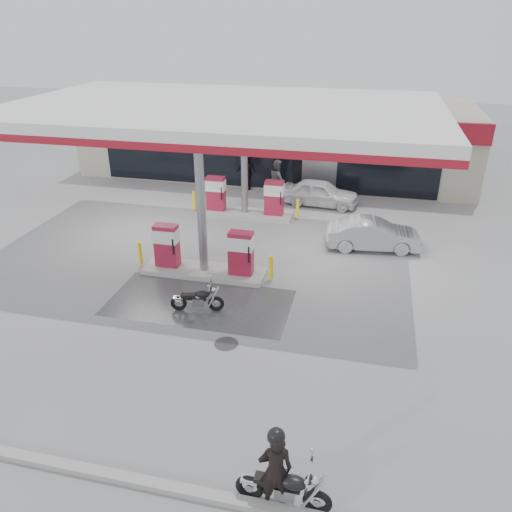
{
  "coord_description": "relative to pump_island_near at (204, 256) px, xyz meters",
  "views": [
    {
      "loc": [
        5.55,
        -13.34,
        8.62
      ],
      "look_at": [
        2.08,
        1.45,
        1.2
      ],
      "focal_mm": 35.0,
      "sensor_mm": 36.0,
      "label": 1
    }
  ],
  "objects": [
    {
      "name": "parked_car_right",
      "position": [
        5.77,
        12.0,
        -0.12
      ],
      "size": [
        4.31,
        2.13,
        1.18
      ],
      "primitive_type": "imported",
      "rotation": [
        0.0,
        0.0,
        1.53
      ],
      "color": "black",
      "rests_on": "ground"
    },
    {
      "name": "biker_main",
      "position": [
        4.39,
        -8.8,
        0.19
      ],
      "size": [
        0.75,
        0.6,
        1.81
      ],
      "primitive_type": "imported",
      "rotation": [
        0.0,
        0.0,
        3.42
      ],
      "color": "black",
      "rests_on": "ground"
    },
    {
      "name": "main_motorcycle",
      "position": [
        4.58,
        -8.8,
        -0.28
      ],
      "size": [
        1.91,
        0.73,
        0.98
      ],
      "rotation": [
        0.0,
        0.0,
        -0.02
      ],
      "color": "black",
      "rests_on": "ground"
    },
    {
      "name": "ground",
      "position": [
        0.0,
        -2.0,
        -0.71
      ],
      "size": [
        90.0,
        90.0,
        0.0
      ],
      "primitive_type": "plane",
      "color": "gray",
      "rests_on": "ground"
    },
    {
      "name": "attendant",
      "position": [
        1.01,
        8.8,
        0.29
      ],
      "size": [
        1.04,
        1.17,
        1.99
      ],
      "primitive_type": "imported",
      "rotation": [
        0.0,
        0.0,
        1.92
      ],
      "color": "#525257",
      "rests_on": "ground"
    },
    {
      "name": "wet_patch",
      "position": [
        0.5,
        -2.0,
        -0.71
      ],
      "size": [
        6.0,
        3.0,
        0.0
      ],
      "primitive_type": "cube",
      "color": "#4C4C4F",
      "rests_on": "ground"
    },
    {
      "name": "store_building",
      "position": [
        0.01,
        13.94,
        1.3
      ],
      "size": [
        22.0,
        8.22,
        4.0
      ],
      "color": "#B0A994",
      "rests_on": "ground"
    },
    {
      "name": "sedan_white",
      "position": [
        3.29,
        8.2,
        -0.07
      ],
      "size": [
        3.85,
        1.82,
        1.27
      ],
      "primitive_type": "imported",
      "rotation": [
        0.0,
        0.0,
        1.49
      ],
      "color": "silver",
      "rests_on": "ground"
    },
    {
      "name": "canopy",
      "position": [
        0.0,
        3.0,
        4.56
      ],
      "size": [
        16.0,
        10.02,
        5.51
      ],
      "color": "silver",
      "rests_on": "ground"
    },
    {
      "name": "pump_island_far",
      "position": [
        0.0,
        6.0,
        0.0
      ],
      "size": [
        5.14,
        1.3,
        1.78
      ],
      "color": "#9E9E99",
      "rests_on": "ground"
    },
    {
      "name": "parked_car_left",
      "position": [
        -9.47,
        12.0,
        -0.1
      ],
      "size": [
        4.41,
        2.3,
        1.22
      ],
      "primitive_type": "imported",
      "rotation": [
        0.0,
        0.0,
        1.43
      ],
      "color": "black",
      "rests_on": "ground"
    },
    {
      "name": "pump_island_near",
      "position": [
        0.0,
        0.0,
        0.0
      ],
      "size": [
        5.14,
        1.3,
        1.78
      ],
      "color": "#9E9E99",
      "rests_on": "ground"
    },
    {
      "name": "kerb",
      "position": [
        0.0,
        -9.0,
        -0.64
      ],
      "size": [
        28.0,
        0.25,
        0.15
      ],
      "primitive_type": "cube",
      "color": "gray",
      "rests_on": "ground"
    },
    {
      "name": "hatchback_silver",
      "position": [
        5.95,
        3.6,
        -0.1
      ],
      "size": [
        3.86,
        1.76,
        1.23
      ],
      "primitive_type": "imported",
      "rotation": [
        0.0,
        0.0,
        1.7
      ],
      "color": "#989C9F",
      "rests_on": "ground"
    },
    {
      "name": "drain_cover",
      "position": [
        2.0,
        -4.0,
        -0.71
      ],
      "size": [
        0.7,
        0.7,
        0.01
      ],
      "primitive_type": "cylinder",
      "color": "#38383A",
      "rests_on": "ground"
    },
    {
      "name": "parked_motorcycle",
      "position": [
        0.63,
        -2.47,
        -0.32
      ],
      "size": [
        1.71,
        0.65,
        0.89
      ],
      "rotation": [
        0.0,
        0.0,
        0.2
      ],
      "color": "black",
      "rests_on": "ground"
    },
    {
      "name": "biker_walking",
      "position": [
        -0.88,
        9.8,
        0.21
      ],
      "size": [
        1.16,
        0.71,
        1.84
      ],
      "primitive_type": "imported",
      "rotation": [
        0.0,
        0.0,
        0.26
      ],
      "color": "black",
      "rests_on": "ground"
    }
  ]
}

